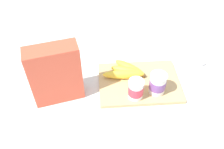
% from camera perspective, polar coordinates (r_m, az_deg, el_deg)
% --- Properties ---
extents(ground_plane, '(2.40, 2.40, 0.00)m').
position_cam_1_polar(ground_plane, '(1.08, 6.30, -2.13)').
color(ground_plane, silver).
extents(cutting_board, '(0.35, 0.25, 0.02)m').
position_cam_1_polar(cutting_board, '(1.08, 6.34, -1.85)').
color(cutting_board, tan).
rests_on(cutting_board, ground_plane).
extents(cereal_box, '(0.21, 0.12, 0.26)m').
position_cam_1_polar(cereal_box, '(0.96, -13.08, 0.03)').
color(cereal_box, '#D85138').
rests_on(cereal_box, ground_plane).
extents(yogurt_cup_front, '(0.07, 0.07, 0.10)m').
position_cam_1_polar(yogurt_cup_front, '(1.01, 10.64, -2.10)').
color(yogurt_cup_front, white).
rests_on(yogurt_cup_front, cutting_board).
extents(yogurt_cup_back, '(0.06, 0.06, 0.09)m').
position_cam_1_polar(yogurt_cup_back, '(0.98, 5.60, -3.46)').
color(yogurt_cup_back, white).
rests_on(yogurt_cup_back, cutting_board).
extents(banana_bunch, '(0.19, 0.13, 0.04)m').
position_cam_1_polar(banana_bunch, '(1.08, 3.42, 0.75)').
color(banana_bunch, yellow).
rests_on(banana_bunch, cutting_board).
extents(spoon, '(0.12, 0.09, 0.01)m').
position_cam_1_polar(spoon, '(1.22, 19.77, 1.97)').
color(spoon, silver).
rests_on(spoon, ground_plane).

